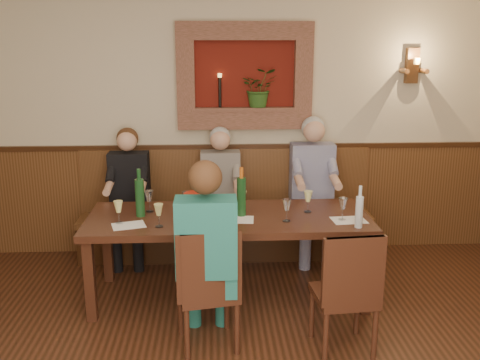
{
  "coord_description": "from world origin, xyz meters",
  "views": [
    {
      "loc": [
        -0.12,
        -2.49,
        2.21
      ],
      "look_at": [
        0.1,
        1.9,
        1.05
      ],
      "focal_mm": 40.0,
      "sensor_mm": 36.0,
      "label": 1
    }
  ],
  "objects_px": {
    "chair_near_right": "(344,316)",
    "person_chair_front": "(207,271)",
    "dining_table": "(229,224)",
    "chair_near_left": "(208,311)",
    "person_bench_right": "(313,201)",
    "spittoon_bucket": "(197,208)",
    "bench": "(226,225)",
    "water_bottle": "(359,211)",
    "person_bench_left": "(130,208)",
    "person_bench_mid": "(221,207)",
    "wine_bottle_green_a": "(241,196)",
    "wine_bottle_green_b": "(140,197)"
  },
  "relations": [
    {
      "from": "chair_near_right",
      "to": "person_chair_front",
      "type": "xyz_separation_m",
      "value": [
        -0.98,
        0.12,
        0.32
      ]
    },
    {
      "from": "person_chair_front",
      "to": "spittoon_bucket",
      "type": "height_order",
      "value": "person_chair_front"
    },
    {
      "from": "chair_near_left",
      "to": "spittoon_bucket",
      "type": "bearing_deg",
      "value": 87.44
    },
    {
      "from": "wine_bottle_green_a",
      "to": "bench",
      "type": "bearing_deg",
      "value": 96.55
    },
    {
      "from": "bench",
      "to": "water_bottle",
      "type": "bearing_deg",
      "value": -51.37
    },
    {
      "from": "bench",
      "to": "chair_near_right",
      "type": "bearing_deg",
      "value": -66.39
    },
    {
      "from": "person_bench_left",
      "to": "water_bottle",
      "type": "distance_m",
      "value": 2.35
    },
    {
      "from": "bench",
      "to": "wine_bottle_green_b",
      "type": "bearing_deg",
      "value": -129.29
    },
    {
      "from": "dining_table",
      "to": "person_bench_right",
      "type": "xyz_separation_m",
      "value": [
        0.88,
        0.84,
        -0.07
      ]
    },
    {
      "from": "wine_bottle_green_a",
      "to": "person_chair_front",
      "type": "bearing_deg",
      "value": -110.6
    },
    {
      "from": "person_bench_left",
      "to": "chair_near_left",
      "type": "bearing_deg",
      "value": -63.87
    },
    {
      "from": "person_bench_mid",
      "to": "person_chair_front",
      "type": "relative_size",
      "value": 0.95
    },
    {
      "from": "person_bench_mid",
      "to": "wine_bottle_green_a",
      "type": "height_order",
      "value": "person_bench_mid"
    },
    {
      "from": "dining_table",
      "to": "person_bench_mid",
      "type": "relative_size",
      "value": 1.76
    },
    {
      "from": "chair_near_left",
      "to": "wine_bottle_green_a",
      "type": "distance_m",
      "value": 1.05
    },
    {
      "from": "chair_near_left",
      "to": "person_bench_mid",
      "type": "relative_size",
      "value": 0.7
    },
    {
      "from": "bench",
      "to": "person_bench_left",
      "type": "distance_m",
      "value": 1.01
    },
    {
      "from": "chair_near_right",
      "to": "dining_table",
      "type": "bearing_deg",
      "value": 127.04
    },
    {
      "from": "bench",
      "to": "person_bench_mid",
      "type": "height_order",
      "value": "person_bench_mid"
    },
    {
      "from": "dining_table",
      "to": "person_chair_front",
      "type": "relative_size",
      "value": 1.67
    },
    {
      "from": "chair_near_right",
      "to": "person_bench_right",
      "type": "relative_size",
      "value": 0.64
    },
    {
      "from": "dining_table",
      "to": "wine_bottle_green_b",
      "type": "xyz_separation_m",
      "value": [
        -0.75,
        0.03,
        0.25
      ]
    },
    {
      "from": "chair_near_left",
      "to": "person_chair_front",
      "type": "height_order",
      "value": "person_chair_front"
    },
    {
      "from": "chair_near_right",
      "to": "water_bottle",
      "type": "relative_size",
      "value": 2.73
    },
    {
      "from": "spittoon_bucket",
      "to": "water_bottle",
      "type": "height_order",
      "value": "water_bottle"
    },
    {
      "from": "chair_near_right",
      "to": "water_bottle",
      "type": "height_order",
      "value": "water_bottle"
    },
    {
      "from": "person_bench_right",
      "to": "spittoon_bucket",
      "type": "relative_size",
      "value": 5.89
    },
    {
      "from": "water_bottle",
      "to": "spittoon_bucket",
      "type": "bearing_deg",
      "value": 172.13
    },
    {
      "from": "bench",
      "to": "chair_near_left",
      "type": "bearing_deg",
      "value": -95.85
    },
    {
      "from": "chair_near_left",
      "to": "spittoon_bucket",
      "type": "height_order",
      "value": "spittoon_bucket"
    },
    {
      "from": "chair_near_right",
      "to": "water_bottle",
      "type": "xyz_separation_m",
      "value": [
        0.23,
        0.55,
        0.61
      ]
    },
    {
      "from": "spittoon_bucket",
      "to": "dining_table",
      "type": "bearing_deg",
      "value": 32.6
    },
    {
      "from": "dining_table",
      "to": "bench",
      "type": "height_order",
      "value": "bench"
    },
    {
      "from": "dining_table",
      "to": "chair_near_left",
      "type": "bearing_deg",
      "value": -102.71
    },
    {
      "from": "person_chair_front",
      "to": "wine_bottle_green_a",
      "type": "bearing_deg",
      "value": 69.4
    },
    {
      "from": "chair_near_left",
      "to": "chair_near_right",
      "type": "relative_size",
      "value": 1.01
    },
    {
      "from": "chair_near_right",
      "to": "person_bench_left",
      "type": "distance_m",
      "value": 2.5
    },
    {
      "from": "person_bench_right",
      "to": "spittoon_bucket",
      "type": "distance_m",
      "value": 1.55
    },
    {
      "from": "dining_table",
      "to": "water_bottle",
      "type": "bearing_deg",
      "value": -18.56
    },
    {
      "from": "spittoon_bucket",
      "to": "chair_near_left",
      "type": "bearing_deg",
      "value": -82.18
    },
    {
      "from": "dining_table",
      "to": "chair_near_left",
      "type": "relative_size",
      "value": 2.52
    },
    {
      "from": "dining_table",
      "to": "spittoon_bucket",
      "type": "bearing_deg",
      "value": -147.4
    },
    {
      "from": "bench",
      "to": "wine_bottle_green_b",
      "type": "relative_size",
      "value": 7.27
    },
    {
      "from": "person_bench_right",
      "to": "wine_bottle_green_a",
      "type": "height_order",
      "value": "person_bench_right"
    },
    {
      "from": "chair_near_left",
      "to": "person_bench_right",
      "type": "relative_size",
      "value": 0.65
    },
    {
      "from": "person_bench_mid",
      "to": "wine_bottle_green_b",
      "type": "distance_m",
      "value": 1.13
    },
    {
      "from": "chair_near_right",
      "to": "person_bench_mid",
      "type": "xyz_separation_m",
      "value": [
        -0.86,
        1.73,
        0.29
      ]
    },
    {
      "from": "person_bench_mid",
      "to": "water_bottle",
      "type": "distance_m",
      "value": 1.64
    },
    {
      "from": "wine_bottle_green_a",
      "to": "wine_bottle_green_b",
      "type": "distance_m",
      "value": 0.86
    },
    {
      "from": "bench",
      "to": "water_bottle",
      "type": "distance_m",
      "value": 1.74
    }
  ]
}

